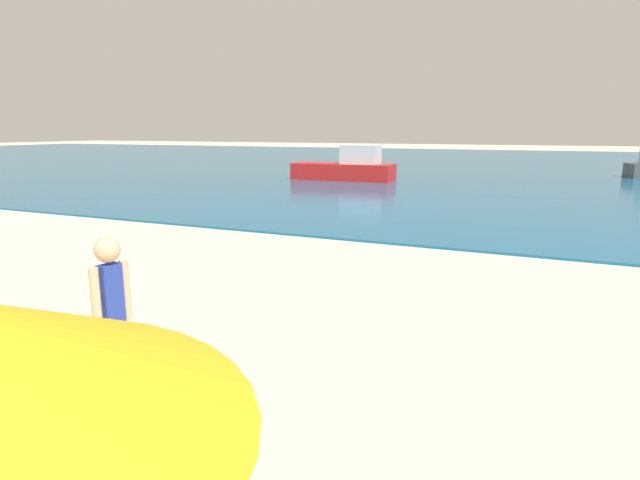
# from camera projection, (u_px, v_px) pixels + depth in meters

# --- Properties ---
(water) EXTENTS (160.00, 60.00, 0.06)m
(water) POSITION_uv_depth(u_px,v_px,m) (519.00, 165.00, 38.53)
(water) COLOR #14567F
(water) RESTS_ON ground
(person_standing) EXTENTS (0.22, 0.38, 1.68)m
(person_standing) POSITION_uv_depth(u_px,v_px,m) (113.00, 317.00, 4.67)
(person_standing) COLOR #DDAD84
(person_standing) RESTS_ON ground
(frisbee) EXTENTS (0.23, 0.23, 0.03)m
(frisbee) POSITION_uv_depth(u_px,v_px,m) (52.00, 443.00, 4.41)
(frisbee) COLOR orange
(frisbee) RESTS_ON ground
(boat_near) EXTENTS (5.24, 1.81, 1.77)m
(boat_near) POSITION_uv_depth(u_px,v_px,m) (347.00, 168.00, 26.84)
(boat_near) COLOR red
(boat_near) RESTS_ON water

